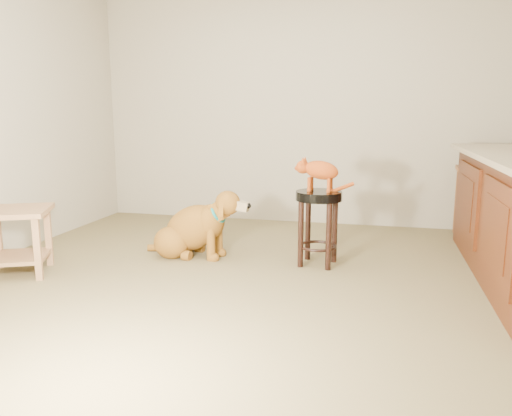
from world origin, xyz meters
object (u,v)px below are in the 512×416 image
(golden_retriever, at_px, (194,229))
(wood_stool, at_px, (475,201))
(tabby_kitten, at_px, (318,171))
(side_table, at_px, (16,231))
(padded_stool, at_px, (318,213))

(golden_retriever, bearing_deg, wood_stool, 32.65)
(golden_retriever, relative_size, tabby_kitten, 2.04)
(wood_stool, bearing_deg, tabby_kitten, -137.63)
(wood_stool, height_order, golden_retriever, wood_stool)
(side_table, bearing_deg, golden_retriever, 34.32)
(side_table, distance_m, golden_retriever, 1.39)
(tabby_kitten, bearing_deg, golden_retriever, -172.71)
(padded_stool, relative_size, side_table, 0.93)
(padded_stool, height_order, wood_stool, wood_stool)
(tabby_kitten, bearing_deg, wood_stool, 49.38)
(padded_stool, relative_size, golden_retriever, 0.61)
(padded_stool, distance_m, tabby_kitten, 0.34)
(side_table, bearing_deg, wood_stool, 29.84)
(wood_stool, height_order, tabby_kitten, tabby_kitten)
(padded_stool, distance_m, side_table, 2.36)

